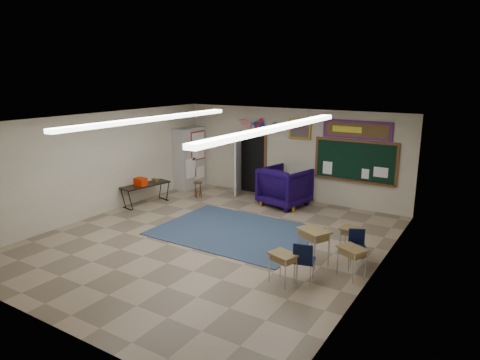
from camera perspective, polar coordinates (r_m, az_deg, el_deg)
The scene contains 25 objects.
floor at distance 10.92m, azimuth -3.91°, elevation -7.93°, with size 9.00×9.00×0.00m, color gray.
back_wall at distance 14.26m, azimuth 6.65°, elevation 3.47°, with size 8.00×0.04×3.00m, color beige.
front_wall at distance 7.48m, azimuth -24.88°, elevation -7.40°, with size 8.00×0.04×3.00m, color beige.
left_wall at distance 13.17m, azimuth -18.29°, elevation 1.99°, with size 0.04×9.00×3.00m, color beige.
right_wall at distance 8.81m, azimuth 17.58°, elevation -3.63°, with size 0.04×9.00×3.00m, color beige.
ceiling at distance 10.20m, azimuth -4.18°, elevation 7.92°, with size 8.00×9.00×0.04m, color #B9B9B4.
area_rug at distance 11.43m, azimuth -0.73°, elevation -6.84°, with size 4.00×3.00×0.02m, color #2E3C58.
fluorescent_strips at distance 10.21m, azimuth -4.18°, elevation 7.58°, with size 3.86×6.00×0.10m, color white, non-canonical shape.
doorway at distance 14.91m, azimuth 1.14°, elevation 2.28°, with size 1.10×0.89×2.16m.
chalkboard at distance 13.46m, azimuth 15.05°, elevation 2.30°, with size 2.55×0.14×1.30m.
bulletin_board at distance 13.31m, azimuth 15.33°, elevation 6.47°, with size 2.10×0.05×0.55m.
framed_art_print at distance 13.96m, azimuth 7.99°, elevation 6.73°, with size 0.75×0.05×0.65m.
wall_clock at distance 14.35m, azimuth 4.69°, elevation 7.01°, with size 0.32×0.05×0.32m.
wall_flags at distance 14.72m, azimuth 1.68°, elevation 7.73°, with size 1.16×0.06×0.70m, color red, non-canonical shape.
storage_cabinet at distance 15.74m, azimuth -6.74°, elevation 2.95°, with size 0.59×1.25×2.20m.
wingback_armchair at distance 13.58m, azimuth 5.99°, elevation -0.86°, with size 1.32×1.35×1.23m, color #100431.
student_chair_reading at distance 14.16m, azimuth 4.36°, elevation -1.11°, with size 0.40×0.40×0.80m, color black, non-canonical shape.
student_chair_desk_a at distance 8.77m, azimuth 8.54°, elevation -10.66°, with size 0.43×0.43×0.86m, color black, non-canonical shape.
student_chair_desk_b at distance 9.73m, azimuth 15.35°, elevation -8.77°, with size 0.39×0.39×0.77m, color black, non-canonical shape.
student_desk_front_left at distance 9.57m, azimuth 9.76°, elevation -8.49°, with size 0.81×0.74×0.79m.
student_desk_front_right at distance 10.28m, azimuth 14.73°, elevation -7.67°, with size 0.55×0.42×0.64m.
student_desk_back_left at distance 8.68m, azimuth 5.73°, elevation -11.41°, with size 0.63×0.54×0.64m.
student_desk_back_right at distance 9.15m, azimuth 14.64°, elevation -10.37°, with size 0.67×0.61×0.65m.
folding_table at distance 14.00m, azimuth -12.45°, elevation -1.75°, with size 0.82×1.68×0.91m.
wooden_stool at distance 14.53m, azimuth -5.62°, elevation -1.27°, with size 0.30×0.30×0.53m.
Camera 1 is at (5.99, -8.19, 4.05)m, focal length 32.00 mm.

